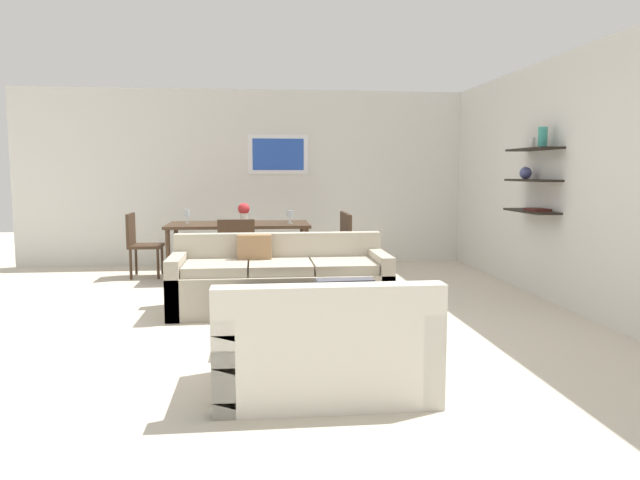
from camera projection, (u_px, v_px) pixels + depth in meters
ground_plane at (283, 317)px, 5.93m from camera, size 18.00×18.00×0.00m
back_wall_unit at (292, 178)px, 9.29m from camera, size 8.40×0.09×2.70m
right_wall_shelf_unit at (548, 180)px, 6.69m from camera, size 0.34×8.20×2.70m
sofa_beige at (280, 282)px, 6.23m from camera, size 2.25×0.90×0.78m
loveseat_white at (324, 348)px, 3.91m from camera, size 1.40×0.90×0.78m
coffee_table at (298, 317)px, 5.17m from camera, size 1.10×1.07×0.38m
decorative_bowl at (302, 290)px, 5.20m from camera, size 0.32×0.32×0.06m
apple_on_coffee_table at (271, 294)px, 5.04m from camera, size 0.07×0.07×0.07m
dining_table at (239, 228)px, 8.05m from camera, size 1.90×0.91×0.75m
dining_chair_right_near at (340, 242)px, 8.01m from camera, size 0.44×0.44×0.88m
dining_chair_foot at (237, 249)px, 7.22m from camera, size 0.44×0.44×0.88m
dining_chair_right_far at (336, 238)px, 8.42m from camera, size 0.44×0.44×0.88m
dining_chair_left_far at (140, 241)px, 8.13m from camera, size 0.44×0.44×0.88m
wine_glass_right_far at (290, 213)px, 8.22m from camera, size 0.08×0.08×0.17m
wine_glass_right_near at (290, 214)px, 7.99m from camera, size 0.07×0.07×0.18m
wine_glass_left_far at (187, 213)px, 8.07m from camera, size 0.07×0.07×0.19m
centerpiece_vase at (244, 211)px, 8.07m from camera, size 0.16×0.16×0.28m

